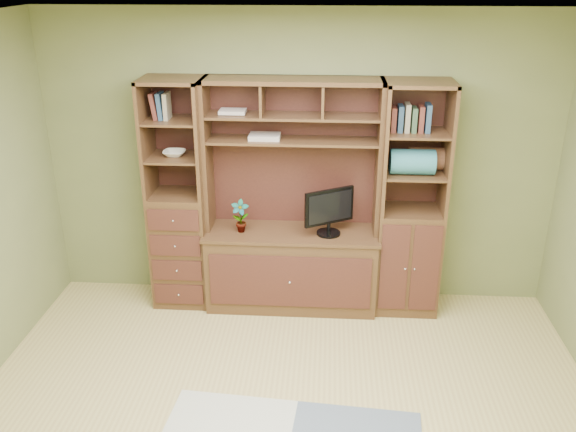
# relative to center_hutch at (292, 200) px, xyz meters

# --- Properties ---
(room) EXTENTS (4.60, 4.10, 2.64)m
(room) POSITION_rel_center_hutch_xyz_m (0.04, -1.73, 0.28)
(room) COLOR tan
(room) RESTS_ON ground
(center_hutch) EXTENTS (1.54, 0.53, 2.05)m
(center_hutch) POSITION_rel_center_hutch_xyz_m (0.00, 0.00, 0.00)
(center_hutch) COLOR #4A2E19
(center_hutch) RESTS_ON ground
(left_tower) EXTENTS (0.50, 0.45, 2.05)m
(left_tower) POSITION_rel_center_hutch_xyz_m (-1.00, 0.04, 0.00)
(left_tower) COLOR #4A2E19
(left_tower) RESTS_ON ground
(right_tower) EXTENTS (0.55, 0.45, 2.05)m
(right_tower) POSITION_rel_center_hutch_xyz_m (1.02, 0.04, 0.00)
(right_tower) COLOR #4A2E19
(right_tower) RESTS_ON ground
(monitor) EXTENTS (0.51, 0.42, 0.57)m
(monitor) POSITION_rel_center_hutch_xyz_m (0.32, -0.03, -0.01)
(monitor) COLOR black
(monitor) RESTS_ON center_hutch
(orchid) EXTENTS (0.15, 0.10, 0.29)m
(orchid) POSITION_rel_center_hutch_xyz_m (-0.45, -0.03, -0.15)
(orchid) COLOR #A95539
(orchid) RESTS_ON center_hutch
(magazines) EXTENTS (0.26, 0.19, 0.04)m
(magazines) POSITION_rel_center_hutch_xyz_m (-0.23, 0.09, 0.54)
(magazines) COLOR #B6A69B
(magazines) RESTS_ON center_hutch
(bowl) EXTENTS (0.19, 0.19, 0.05)m
(bowl) POSITION_rel_center_hutch_xyz_m (-1.01, 0.04, 0.39)
(bowl) COLOR white
(bowl) RESTS_ON left_tower
(blanket_teal) EXTENTS (0.36, 0.21, 0.21)m
(blanket_teal) POSITION_rel_center_hutch_xyz_m (1.00, -0.01, 0.37)
(blanket_teal) COLOR #2F717C
(blanket_teal) RESTS_ON right_tower
(blanket_red) EXTENTS (0.35, 0.19, 0.19)m
(blanket_red) POSITION_rel_center_hutch_xyz_m (1.15, 0.12, 0.36)
(blanket_red) COLOR brown
(blanket_red) RESTS_ON right_tower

